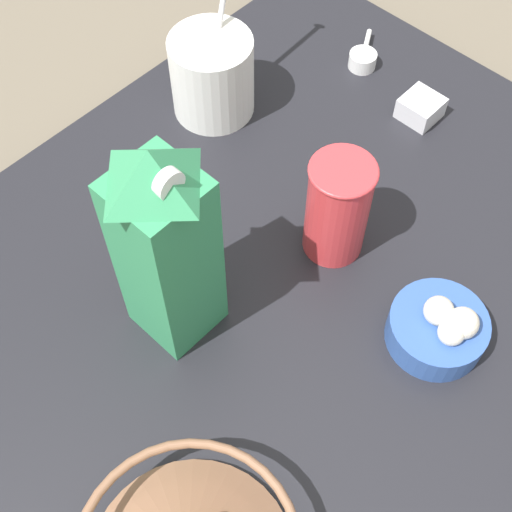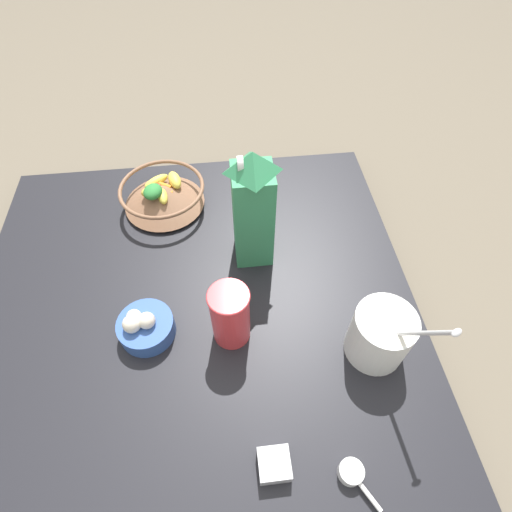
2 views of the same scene
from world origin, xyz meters
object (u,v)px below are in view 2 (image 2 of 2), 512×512
drinking_cup (230,315)px  garlic_bowl (145,326)px  milk_carton (253,209)px  spice_jar (274,465)px  yogurt_tub (381,334)px  fruit_bowl (163,194)px

drinking_cup → garlic_bowl: size_ratio=1.29×
milk_carton → spice_jar: 0.50m
milk_carton → garlic_bowl: bearing=-52.4°
drinking_cup → milk_carton: bearing=162.1°
milk_carton → yogurt_tub: milk_carton is taller
yogurt_tub → drinking_cup: yogurt_tub is taller
fruit_bowl → drinking_cup: bearing=20.7°
fruit_bowl → yogurt_tub: (0.47, 0.44, 0.03)m
milk_carton → drinking_cup: size_ratio=2.02×
yogurt_tub → garlic_bowl: 0.48m
milk_carton → yogurt_tub: size_ratio=1.18×
yogurt_tub → drinking_cup: 0.30m
milk_carton → yogurt_tub: bearing=38.1°
milk_carton → drinking_cup: bearing=-17.9°
yogurt_tub → garlic_bowl: (-0.09, -0.47, -0.04)m
spice_jar → yogurt_tub: bearing=129.8°
fruit_bowl → spice_jar: fruit_bowl is taller
milk_carton → garlic_bowl: milk_carton is taller
drinking_cup → spice_jar: size_ratio=2.77×
fruit_bowl → yogurt_tub: bearing=43.1°
milk_carton → drinking_cup: milk_carton is taller
yogurt_tub → garlic_bowl: bearing=-100.9°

